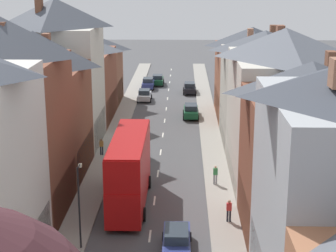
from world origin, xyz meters
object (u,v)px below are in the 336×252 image
car_near_blue (148,83)px  street_lamp (79,201)px  car_parked_left_b (158,80)px  pedestrian_mid_right (229,210)px  car_mid_black (191,111)px  car_near_silver (177,240)px  double_decker_bus_lead (129,169)px  car_parked_right_a (144,95)px  pedestrian_far_left (215,174)px  pedestrian_far_right (101,146)px  car_parked_left_a (190,88)px  car_mid_white (130,141)px

car_near_blue → street_lamp: bearing=-91.3°
car_parked_left_b → pedestrian_mid_right: bearing=-81.8°
car_mid_black → car_near_silver: bearing=-92.2°
pedestrian_mid_right → street_lamp: street_lamp is taller
double_decker_bus_lead → pedestrian_mid_right: size_ratio=6.71×
car_parked_right_a → car_parked_left_b: bearing=83.4°
car_near_blue → car_parked_right_a: bearing=-90.0°
car_near_silver → car_parked_left_b: size_ratio=1.07×
pedestrian_far_left → pedestrian_far_right: same height
car_near_blue → car_parked_left_b: car_near_blue is taller
car_mid_black → street_lamp: size_ratio=0.81×
car_parked_left_b → pedestrian_far_left: size_ratio=2.57×
car_near_blue → pedestrian_far_left: pedestrian_far_left is taller
car_parked_left_a → double_decker_bus_lead: bearing=-96.9°
double_decker_bus_lead → pedestrian_far_left: bearing=30.6°
car_parked_left_a → car_parked_right_a: car_parked_left_a is taller
car_parked_right_a → double_decker_bus_lead: bearing=-87.9°
car_near_blue → pedestrian_far_left: size_ratio=2.55×
pedestrian_far_right → street_lamp: 18.65m
car_parked_left_b → pedestrian_far_left: bearing=-81.1°
car_parked_right_a → pedestrian_far_left: 32.35m
car_near_silver → car_mid_white: (-4.90, 21.00, -0.02)m
car_mid_white → street_lamp: size_ratio=0.73×
car_mid_white → pedestrian_far_left: pedestrian_far_left is taller
car_parked_left_b → pedestrian_far_left: pedestrian_far_left is taller
car_mid_black → pedestrian_mid_right: 29.55m
car_near_silver → pedestrian_far_right: pedestrian_far_right is taller
car_near_silver → car_parked_right_a: 42.98m
double_decker_bus_lead → car_near_blue: bearing=91.7°
car_parked_left_b → street_lamp: (-2.45, -53.62, 2.43)m
car_mid_white → double_decker_bus_lead: bearing=-84.6°
car_parked_left_b → pedestrian_far_right: pedestrian_far_right is taller
double_decker_bus_lead → car_parked_right_a: 35.36m
car_near_blue → pedestrian_mid_right: pedestrian_mid_right is taller
car_near_blue → car_parked_left_a: car_near_blue is taller
car_parked_right_a → pedestrian_far_right: pedestrian_far_right is taller
double_decker_bus_lead → car_mid_black: size_ratio=2.43×
pedestrian_mid_right → pedestrian_far_left: size_ratio=1.00×
car_parked_left_a → car_mid_black: bearing=-90.0°
car_parked_left_b → pedestrian_far_right: size_ratio=2.57×
car_mid_black → car_parked_left_b: 20.76m
car_near_blue → car_mid_black: bearing=-70.2°
car_mid_black → car_mid_white: (-6.20, -12.69, -0.04)m
car_mid_white → pedestrian_far_left: 12.50m
car_parked_left_b → car_mid_white: (-1.30, -32.87, -0.01)m
double_decker_bus_lead → pedestrian_far_right: (-3.75, 11.31, -1.78)m
double_decker_bus_lead → car_parked_left_b: size_ratio=2.61×
car_mid_black → double_decker_bus_lead: bearing=-100.6°
car_near_silver → car_parked_left_a: 47.81m
car_parked_left_b → pedestrian_mid_right: 50.16m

